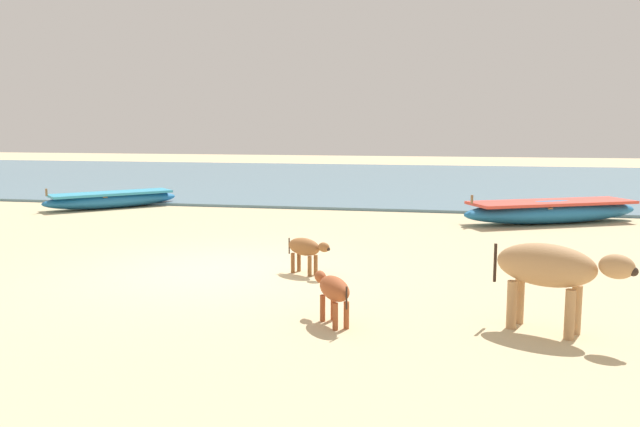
% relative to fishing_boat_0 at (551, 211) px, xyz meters
% --- Properties ---
extents(ground, '(80.00, 80.00, 0.00)m').
position_rel_fishing_boat_0_xyz_m(ground, '(-6.18, -6.62, -0.30)').
color(ground, '#CCB789').
extents(sea_water, '(60.00, 20.00, 0.08)m').
position_rel_fishing_boat_0_xyz_m(sea_water, '(-6.18, 11.28, -0.26)').
color(sea_water, slate).
rests_on(sea_water, ground).
extents(fishing_boat_0, '(4.69, 3.09, 0.75)m').
position_rel_fishing_boat_0_xyz_m(fishing_boat_0, '(0.00, 0.00, 0.00)').
color(fishing_boat_0, '#1E669E').
rests_on(fishing_boat_0, ground).
extents(fishing_boat_2, '(3.34, 3.40, 0.66)m').
position_rel_fishing_boat_0_xyz_m(fishing_boat_2, '(-12.03, 0.50, -0.05)').
color(fishing_boat_2, '#1E669E').
rests_on(fishing_boat_2, ground).
extents(cow_adult_tan, '(1.52, 0.97, 1.03)m').
position_rel_fishing_boat_0_xyz_m(cow_adult_tan, '(-1.27, -8.83, 0.45)').
color(cow_adult_tan, tan).
rests_on(cow_adult_tan, ground).
extents(calf_near_brown, '(0.84, 0.61, 0.58)m').
position_rel_fishing_boat_0_xyz_m(calf_near_brown, '(-4.67, -6.54, 0.12)').
color(calf_near_brown, brown).
rests_on(calf_near_brown, ground).
extents(calf_far_rust, '(0.65, 0.83, 0.59)m').
position_rel_fishing_boat_0_xyz_m(calf_far_rust, '(-3.76, -9.04, 0.13)').
color(calf_far_rust, '#9E4C28').
rests_on(calf_far_rust, ground).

